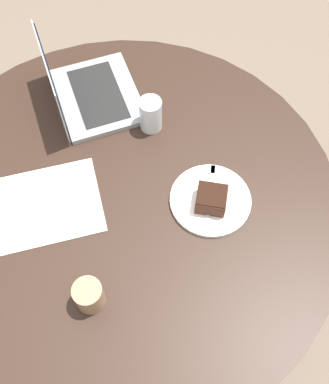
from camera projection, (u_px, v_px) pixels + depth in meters
name	position (u px, v px, depth m)	size (l,w,h in m)	color
ground_plane	(135.00, 282.00, 1.89)	(12.00, 12.00, 0.00)	#6B5B4C
dining_table	(123.00, 219.00, 1.35)	(1.22, 1.22, 0.75)	black
paper_document	(47.00, 205.00, 1.22)	(0.33, 0.28, 0.00)	white
plate	(210.00, 200.00, 1.22)	(0.22, 0.22, 0.01)	white
cake_slice	(211.00, 199.00, 1.19)	(0.11, 0.11, 0.05)	#472619
fork	(211.00, 186.00, 1.24)	(0.11, 0.15, 0.00)	silver
coffee_glass	(89.00, 295.00, 1.06)	(0.07, 0.07, 0.09)	#997556
water_glass	(151.00, 114.00, 1.31)	(0.07, 0.07, 0.11)	silver
laptop	(87.00, 93.00, 1.37)	(0.27, 0.32, 0.22)	gray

